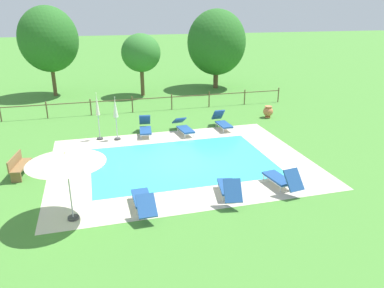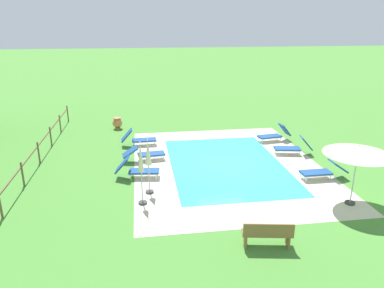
{
  "view_description": "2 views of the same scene",
  "coord_description": "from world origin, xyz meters",
  "px_view_note": "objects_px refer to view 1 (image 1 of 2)",
  "views": [
    {
      "loc": [
        -3.55,
        -14.69,
        6.45
      ],
      "look_at": [
        0.62,
        0.5,
        0.6
      ],
      "focal_mm": 34.6,
      "sensor_mm": 36.0,
      "label": 1
    },
    {
      "loc": [
        -15.58,
        3.94,
        6.47
      ],
      "look_at": [
        0.41,
        1.59,
        0.97
      ],
      "focal_mm": 33.84,
      "sensor_mm": 36.0,
      "label": 2
    }
  ],
  "objects_px": {
    "sun_lounger_south_mid": "(282,179)",
    "patio_umbrella_open_foreground": "(66,158)",
    "sun_lounger_south_near_corner": "(184,127)",
    "patio_umbrella_closed_row_west": "(97,110)",
    "patio_umbrella_closed_row_mid_west": "(116,111)",
    "tree_centre": "(141,53)",
    "sun_lounger_north_mid": "(229,188)",
    "wooden_bench_lawn_side": "(19,165)",
    "sun_lounger_north_end": "(143,200)",
    "tree_far_west": "(216,43)",
    "sun_lounger_north_far": "(222,122)",
    "terracotta_urn_near_fence": "(268,111)",
    "tree_west_mid": "(49,39)",
    "sun_lounger_north_near_steps": "(145,127)"
  },
  "relations": [
    {
      "from": "wooden_bench_lawn_side",
      "to": "terracotta_urn_near_fence",
      "type": "distance_m",
      "value": 14.43
    },
    {
      "from": "sun_lounger_north_far",
      "to": "sun_lounger_south_near_corner",
      "type": "xyz_separation_m",
      "value": [
        -2.31,
        -0.27,
        -0.03
      ]
    },
    {
      "from": "sun_lounger_north_mid",
      "to": "sun_lounger_south_mid",
      "type": "bearing_deg",
      "value": 4.57
    },
    {
      "from": "tree_far_west",
      "to": "tree_west_mid",
      "type": "xyz_separation_m",
      "value": [
        -12.91,
        0.52,
        0.48
      ]
    },
    {
      "from": "sun_lounger_north_end",
      "to": "wooden_bench_lawn_side",
      "type": "height_order",
      "value": "wooden_bench_lawn_side"
    },
    {
      "from": "sun_lounger_north_mid",
      "to": "sun_lounger_north_far",
      "type": "bearing_deg",
      "value": 71.96
    },
    {
      "from": "sun_lounger_south_mid",
      "to": "tree_centre",
      "type": "xyz_separation_m",
      "value": [
        -2.79,
        17.05,
        2.83
      ]
    },
    {
      "from": "patio_umbrella_closed_row_mid_west",
      "to": "tree_centre",
      "type": "relative_size",
      "value": 0.49
    },
    {
      "from": "sun_lounger_south_near_corner",
      "to": "patio_umbrella_closed_row_west",
      "type": "distance_m",
      "value": 4.59
    },
    {
      "from": "sun_lounger_north_far",
      "to": "tree_west_mid",
      "type": "xyz_separation_m",
      "value": [
        -9.65,
        11.25,
        3.82
      ]
    },
    {
      "from": "sun_lounger_south_mid",
      "to": "sun_lounger_north_end",
      "type": "bearing_deg",
      "value": -177.76
    },
    {
      "from": "sun_lounger_north_far",
      "to": "tree_west_mid",
      "type": "distance_m",
      "value": 15.31
    },
    {
      "from": "sun_lounger_north_mid",
      "to": "wooden_bench_lawn_side",
      "type": "height_order",
      "value": "sun_lounger_north_mid"
    },
    {
      "from": "patio_umbrella_open_foreground",
      "to": "tree_west_mid",
      "type": "height_order",
      "value": "tree_west_mid"
    },
    {
      "from": "sun_lounger_north_mid",
      "to": "sun_lounger_south_mid",
      "type": "distance_m",
      "value": 2.2
    },
    {
      "from": "sun_lounger_north_near_steps",
      "to": "tree_far_west",
      "type": "xyz_separation_m",
      "value": [
        7.59,
        10.63,
        3.33
      ]
    },
    {
      "from": "patio_umbrella_closed_row_mid_west",
      "to": "tree_centre",
      "type": "xyz_separation_m",
      "value": [
        2.75,
        9.84,
        1.71
      ]
    },
    {
      "from": "sun_lounger_south_near_corner",
      "to": "patio_umbrella_closed_row_mid_west",
      "type": "height_order",
      "value": "patio_umbrella_closed_row_mid_west"
    },
    {
      "from": "sun_lounger_north_near_steps",
      "to": "sun_lounger_south_near_corner",
      "type": "relative_size",
      "value": 0.93
    },
    {
      "from": "sun_lounger_north_end",
      "to": "tree_far_west",
      "type": "relative_size",
      "value": 0.32
    },
    {
      "from": "sun_lounger_south_near_corner",
      "to": "patio_umbrella_closed_row_west",
      "type": "xyz_separation_m",
      "value": [
        -4.42,
        0.21,
        1.22
      ]
    },
    {
      "from": "sun_lounger_south_near_corner",
      "to": "patio_umbrella_closed_row_mid_west",
      "type": "xyz_separation_m",
      "value": [
        -3.55,
        -0.08,
        1.14
      ]
    },
    {
      "from": "sun_lounger_north_mid",
      "to": "sun_lounger_north_far",
      "type": "distance_m",
      "value": 8.13
    },
    {
      "from": "wooden_bench_lawn_side",
      "to": "tree_west_mid",
      "type": "height_order",
      "value": "tree_west_mid"
    },
    {
      "from": "sun_lounger_north_far",
      "to": "terracotta_urn_near_fence",
      "type": "height_order",
      "value": "sun_lounger_north_far"
    },
    {
      "from": "sun_lounger_north_far",
      "to": "sun_lounger_south_mid",
      "type": "height_order",
      "value": "sun_lounger_south_mid"
    },
    {
      "from": "sun_lounger_north_near_steps",
      "to": "terracotta_urn_near_fence",
      "type": "xyz_separation_m",
      "value": [
        7.82,
        1.23,
        -0.0
      ]
    },
    {
      "from": "sun_lounger_north_end",
      "to": "patio_umbrella_closed_row_mid_west",
      "type": "distance_m",
      "value": 7.5
    },
    {
      "from": "sun_lounger_north_end",
      "to": "tree_west_mid",
      "type": "height_order",
      "value": "tree_west_mid"
    },
    {
      "from": "terracotta_urn_near_fence",
      "to": "tree_west_mid",
      "type": "height_order",
      "value": "tree_west_mid"
    },
    {
      "from": "sun_lounger_north_mid",
      "to": "terracotta_urn_near_fence",
      "type": "distance_m",
      "value": 10.87
    },
    {
      "from": "patio_umbrella_closed_row_mid_west",
      "to": "wooden_bench_lawn_side",
      "type": "relative_size",
      "value": 1.46
    },
    {
      "from": "sun_lounger_south_mid",
      "to": "patio_umbrella_open_foreground",
      "type": "xyz_separation_m",
      "value": [
        -7.55,
        -0.17,
        1.73
      ]
    },
    {
      "from": "sun_lounger_north_far",
      "to": "sun_lounger_north_mid",
      "type": "bearing_deg",
      "value": -108.04
    },
    {
      "from": "sun_lounger_south_mid",
      "to": "patio_umbrella_closed_row_mid_west",
      "type": "distance_m",
      "value": 9.15
    },
    {
      "from": "sun_lounger_north_far",
      "to": "tree_centre",
      "type": "distance_m",
      "value": 10.39
    },
    {
      "from": "sun_lounger_south_mid",
      "to": "wooden_bench_lawn_side",
      "type": "bearing_deg",
      "value": 158.44
    },
    {
      "from": "sun_lounger_south_near_corner",
      "to": "patio_umbrella_open_foreground",
      "type": "bearing_deg",
      "value": -126.77
    },
    {
      "from": "tree_far_west",
      "to": "terracotta_urn_near_fence",
      "type": "bearing_deg",
      "value": -88.61
    },
    {
      "from": "sun_lounger_north_near_steps",
      "to": "sun_lounger_north_end",
      "type": "distance_m",
      "value": 7.96
    },
    {
      "from": "sun_lounger_north_end",
      "to": "sun_lounger_north_far",
      "type": "bearing_deg",
      "value": 54.2
    },
    {
      "from": "patio_umbrella_closed_row_mid_west",
      "to": "wooden_bench_lawn_side",
      "type": "distance_m",
      "value": 5.46
    },
    {
      "from": "sun_lounger_north_end",
      "to": "sun_lounger_south_mid",
      "type": "bearing_deg",
      "value": 2.24
    },
    {
      "from": "sun_lounger_south_mid",
      "to": "terracotta_urn_near_fence",
      "type": "relative_size",
      "value": 2.67
    },
    {
      "from": "sun_lounger_south_near_corner",
      "to": "tree_centre",
      "type": "bearing_deg",
      "value": 94.71
    },
    {
      "from": "sun_lounger_south_near_corner",
      "to": "tree_west_mid",
      "type": "distance_m",
      "value": 14.19
    },
    {
      "from": "patio_umbrella_closed_row_west",
      "to": "terracotta_urn_near_fence",
      "type": "xyz_separation_m",
      "value": [
        10.22,
        1.39,
        -1.19
      ]
    },
    {
      "from": "sun_lounger_north_near_steps",
      "to": "wooden_bench_lawn_side",
      "type": "xyz_separation_m",
      "value": [
        -5.7,
        -3.81,
        0.08
      ]
    },
    {
      "from": "patio_umbrella_closed_row_west",
      "to": "patio_umbrella_closed_row_mid_west",
      "type": "height_order",
      "value": "patio_umbrella_closed_row_west"
    },
    {
      "from": "sun_lounger_north_near_steps",
      "to": "sun_lounger_south_mid",
      "type": "distance_m",
      "value": 8.64
    }
  ]
}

